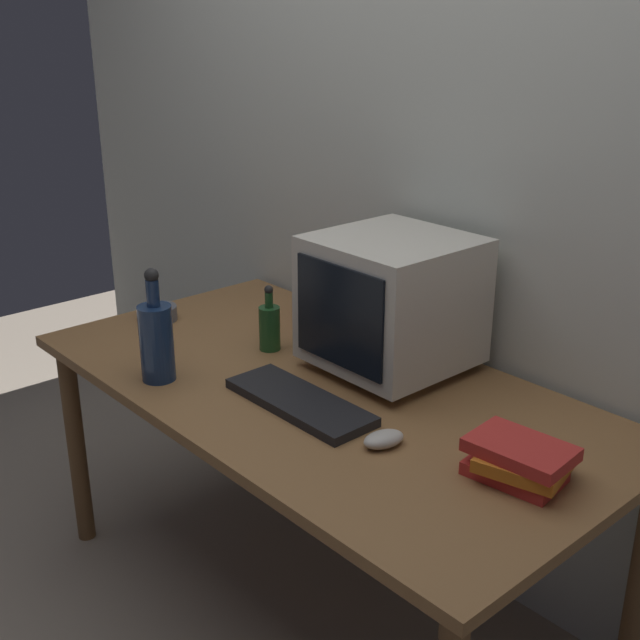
{
  "coord_description": "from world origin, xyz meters",
  "views": [
    {
      "loc": [
        1.44,
        -1.28,
        1.63
      ],
      "look_at": [
        0.0,
        0.0,
        0.9
      ],
      "focal_mm": 45.28,
      "sensor_mm": 36.0,
      "label": 1
    }
  ],
  "objects_px": {
    "computer_mouse": "(384,439)",
    "metal_canister": "(314,297)",
    "book_stack": "(520,460)",
    "cd_spindle": "(158,313)",
    "bottle_short": "(270,326)",
    "keyboard": "(299,402)",
    "crt_monitor": "(392,302)",
    "bottle_tall": "(156,339)"
  },
  "relations": [
    {
      "from": "cd_spindle",
      "to": "bottle_tall",
      "type": "bearing_deg",
      "value": -30.71
    },
    {
      "from": "crt_monitor",
      "to": "bottle_tall",
      "type": "distance_m",
      "value": 0.63
    },
    {
      "from": "book_stack",
      "to": "cd_spindle",
      "type": "distance_m",
      "value": 1.32
    },
    {
      "from": "metal_canister",
      "to": "book_stack",
      "type": "bearing_deg",
      "value": -16.88
    },
    {
      "from": "computer_mouse",
      "to": "cd_spindle",
      "type": "distance_m",
      "value": 1.04
    },
    {
      "from": "bottle_short",
      "to": "computer_mouse",
      "type": "bearing_deg",
      "value": -14.47
    },
    {
      "from": "cd_spindle",
      "to": "metal_canister",
      "type": "height_order",
      "value": "metal_canister"
    },
    {
      "from": "metal_canister",
      "to": "computer_mouse",
      "type": "bearing_deg",
      "value": -30.32
    },
    {
      "from": "bottle_short",
      "to": "cd_spindle",
      "type": "bearing_deg",
      "value": -164.39
    },
    {
      "from": "computer_mouse",
      "to": "bottle_tall",
      "type": "xyz_separation_m",
      "value": [
        -0.65,
        -0.19,
        0.1
      ]
    },
    {
      "from": "computer_mouse",
      "to": "cd_spindle",
      "type": "relative_size",
      "value": 0.83
    },
    {
      "from": "bottle_short",
      "to": "cd_spindle",
      "type": "height_order",
      "value": "bottle_short"
    },
    {
      "from": "book_stack",
      "to": "computer_mouse",
      "type": "bearing_deg",
      "value": -158.29
    },
    {
      "from": "crt_monitor",
      "to": "bottle_tall",
      "type": "bearing_deg",
      "value": -125.27
    },
    {
      "from": "book_stack",
      "to": "cd_spindle",
      "type": "relative_size",
      "value": 1.88
    },
    {
      "from": "computer_mouse",
      "to": "cd_spindle",
      "type": "bearing_deg",
      "value": -169.32
    },
    {
      "from": "book_stack",
      "to": "cd_spindle",
      "type": "bearing_deg",
      "value": -176.81
    },
    {
      "from": "keyboard",
      "to": "metal_canister",
      "type": "xyz_separation_m",
      "value": [
        -0.43,
        0.43,
        0.06
      ]
    },
    {
      "from": "bottle_short",
      "to": "metal_canister",
      "type": "height_order",
      "value": "bottle_short"
    },
    {
      "from": "keyboard",
      "to": "computer_mouse",
      "type": "xyz_separation_m",
      "value": [
        0.28,
        0.01,
        0.01
      ]
    },
    {
      "from": "keyboard",
      "to": "bottle_tall",
      "type": "height_order",
      "value": "bottle_tall"
    },
    {
      "from": "cd_spindle",
      "to": "metal_canister",
      "type": "relative_size",
      "value": 0.8
    },
    {
      "from": "keyboard",
      "to": "bottle_short",
      "type": "relative_size",
      "value": 2.15
    },
    {
      "from": "computer_mouse",
      "to": "metal_canister",
      "type": "xyz_separation_m",
      "value": [
        -0.71,
        0.41,
        0.06
      ]
    },
    {
      "from": "keyboard",
      "to": "cd_spindle",
      "type": "relative_size",
      "value": 3.5
    },
    {
      "from": "keyboard",
      "to": "bottle_tall",
      "type": "distance_m",
      "value": 0.42
    },
    {
      "from": "cd_spindle",
      "to": "book_stack",
      "type": "bearing_deg",
      "value": 3.19
    },
    {
      "from": "computer_mouse",
      "to": "metal_canister",
      "type": "relative_size",
      "value": 0.67
    },
    {
      "from": "crt_monitor",
      "to": "book_stack",
      "type": "bearing_deg",
      "value": -19.87
    },
    {
      "from": "keyboard",
      "to": "book_stack",
      "type": "bearing_deg",
      "value": 12.78
    },
    {
      "from": "metal_canister",
      "to": "crt_monitor",
      "type": "bearing_deg",
      "value": -12.66
    },
    {
      "from": "crt_monitor",
      "to": "keyboard",
      "type": "relative_size",
      "value": 0.93
    },
    {
      "from": "crt_monitor",
      "to": "cd_spindle",
      "type": "xyz_separation_m",
      "value": [
        -0.75,
        -0.28,
        -0.17
      ]
    },
    {
      "from": "bottle_short",
      "to": "crt_monitor",
      "type": "bearing_deg",
      "value": 26.45
    },
    {
      "from": "crt_monitor",
      "to": "metal_canister",
      "type": "relative_size",
      "value": 2.6
    },
    {
      "from": "keyboard",
      "to": "metal_canister",
      "type": "bearing_deg",
      "value": 135.24
    },
    {
      "from": "bottle_tall",
      "to": "book_stack",
      "type": "bearing_deg",
      "value": 18.05
    },
    {
      "from": "crt_monitor",
      "to": "book_stack",
      "type": "relative_size",
      "value": 1.73
    },
    {
      "from": "computer_mouse",
      "to": "book_stack",
      "type": "bearing_deg",
      "value": 34.58
    },
    {
      "from": "book_stack",
      "to": "bottle_tall",
      "type": "bearing_deg",
      "value": -161.95
    },
    {
      "from": "crt_monitor",
      "to": "cd_spindle",
      "type": "relative_size",
      "value": 3.26
    },
    {
      "from": "bottle_short",
      "to": "cd_spindle",
      "type": "relative_size",
      "value": 1.62
    }
  ]
}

